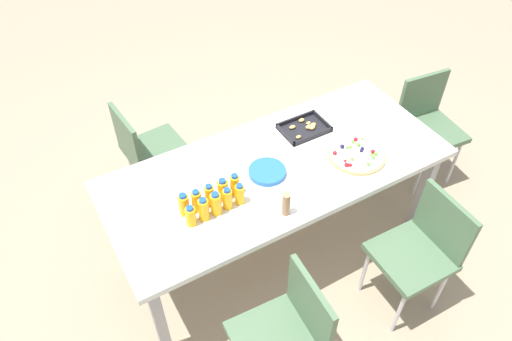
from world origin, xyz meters
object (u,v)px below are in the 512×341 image
chair_end (427,121)px  juice_bottle_2 (216,204)px  chair_near_right (422,247)px  juice_bottle_4 (240,194)px  plate_stack (267,172)px  juice_bottle_1 (204,209)px  party_table (277,174)px  chair_near_left (288,330)px  fruit_pizza (357,154)px  juice_bottle_7 (209,195)px  chair_far_left (146,148)px  juice_bottle_6 (197,201)px  juice_bottle_8 (223,190)px  snack_tray (304,128)px  cardboard_tube (286,204)px  napkin_stack (341,115)px  juice_bottle_9 (235,185)px  juice_bottle_3 (227,199)px  juice_bottle_0 (191,216)px

chair_end → juice_bottle_2: 1.86m
chair_near_right → juice_bottle_4: bearing=54.8°
juice_bottle_4 → plate_stack: juice_bottle_4 is taller
chair_near_right → juice_bottle_1: size_ratio=5.55×
party_table → chair_near_left: chair_near_left is taller
fruit_pizza → juice_bottle_7: bearing=174.0°
chair_far_left → juice_bottle_2: bearing=-0.0°
chair_far_left → chair_end: 2.05m
juice_bottle_6 → chair_far_left: bearing=90.1°
chair_near_left → juice_bottle_8: 0.81m
chair_far_left → snack_tray: (0.88, -0.61, 0.25)m
chair_near_left → cardboard_tube: cardboard_tube is taller
chair_far_left → fruit_pizza: 1.44m
napkin_stack → cardboard_tube: size_ratio=1.01×
juice_bottle_8 → plate_stack: 0.32m
juice_bottle_9 → chair_near_right: bearing=-40.6°
juice_bottle_2 → plate_stack: size_ratio=0.68×
juice_bottle_6 → plate_stack: (0.47, 0.05, -0.05)m
chair_near_right → juice_bottle_2: juice_bottle_2 is taller
juice_bottle_2 → juice_bottle_3: bearing=2.8°
chair_near_left → plate_stack: size_ratio=3.78×
juice_bottle_4 → juice_bottle_9: juice_bottle_9 is taller
juice_bottle_9 → napkin_stack: juice_bottle_9 is taller
chair_end → snack_tray: (-1.02, 0.14, 0.25)m
juice_bottle_2 → napkin_stack: juice_bottle_2 is taller
juice_bottle_7 → juice_bottle_8: (0.08, 0.00, -0.00)m
juice_bottle_8 → fruit_pizza: (0.86, -0.10, -0.05)m
chair_far_left → juice_bottle_2: size_ratio=5.54×
chair_near_right → chair_near_left: same height
juice_bottle_3 → juice_bottle_8: (0.01, 0.07, 0.00)m
juice_bottle_1 → juice_bottle_0: bearing=-179.3°
chair_end → cardboard_tube: size_ratio=5.61×
chair_near_right → chair_near_left: size_ratio=1.00×
juice_bottle_2 → juice_bottle_0: bearing=-178.5°
party_table → snack_tray: snack_tray is taller
juice_bottle_6 → party_table: bearing=7.2°
juice_bottle_4 → juice_bottle_8: juice_bottle_8 is taller
juice_bottle_1 → plate_stack: 0.48m
fruit_pizza → napkin_stack: size_ratio=2.34×
chair_end → juice_bottle_9: bearing=10.4°
chair_near_right → chair_end: 1.18m
chair_near_right → juice_bottle_3: juice_bottle_3 is taller
juice_bottle_0 → napkin_stack: juice_bottle_0 is taller
chair_far_left → chair_near_right: (1.06, -1.58, 0.00)m
chair_end → party_table: bearing=8.7°
party_table → juice_bottle_8: juice_bottle_8 is taller
chair_far_left → cardboard_tube: size_ratio=5.61×
chair_far_left → juice_bottle_9: 0.96m
juice_bottle_6 → napkin_stack: juice_bottle_6 is taller
party_table → juice_bottle_7: size_ratio=14.51×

